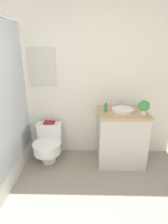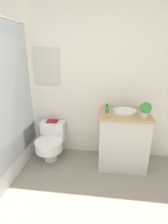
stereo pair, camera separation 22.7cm
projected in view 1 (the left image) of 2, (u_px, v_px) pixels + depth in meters
name	position (u px, v px, depth m)	size (l,w,h in m)	color
wall_back	(63.00, 77.00, 2.62)	(3.44, 0.07, 2.50)	silver
toilet	(49.00, 143.00, 2.66)	(0.41, 0.53, 0.56)	white
vanity	(121.00, 137.00, 2.59)	(0.69, 0.54, 0.81)	beige
sink	(123.00, 110.00, 2.47)	(0.32, 0.35, 0.13)	white
soap_bottle	(106.00, 108.00, 2.43)	(0.05, 0.05, 0.13)	green
potted_plant	(144.00, 107.00, 2.27)	(0.15, 0.15, 0.21)	beige
book_on_tank	(49.00, 122.00, 2.71)	(0.16, 0.13, 0.02)	maroon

